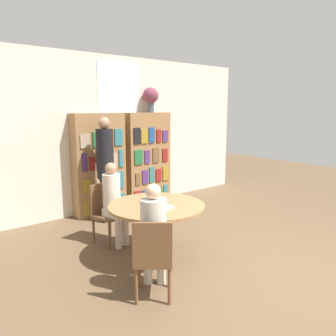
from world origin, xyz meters
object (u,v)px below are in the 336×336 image
Objects in this scene: bookshelf_right at (147,159)px; reading_table at (157,213)px; seated_reader_right at (154,231)px; librarian_standing at (105,159)px; bookshelf_left at (99,165)px; chair_left_side at (106,210)px; seated_reader_left at (114,199)px; chair_near_camera at (153,255)px; flower_vase at (151,97)px.

reading_table is at bearing -122.57° from bookshelf_right.
librarian_standing is at bearing 112.74° from seated_reader_right.
bookshelf_left is at bearing 180.00° from bookshelf_right.
chair_left_side is 0.27m from seated_reader_left.
chair_left_side is at bearing -113.71° from bookshelf_left.
chair_near_camera is at bearing -107.75° from librarian_standing.
bookshelf_right is at bearing 94.93° from seated_reader_right.
flower_vase reaches higher than bookshelf_right.
librarian_standing reaches higher than seated_reader_left.
librarian_standing reaches higher than seated_reader_right.
bookshelf_right is (1.11, -0.00, 0.00)m from bookshelf_left.
bookshelf_left is 1.56× the size of seated_reader_left.
seated_reader_right is at bearing -125.44° from flower_vase.
chair_near_camera is (-0.61, -0.76, -0.14)m from reading_table.
bookshelf_left is 1.50× the size of reading_table.
bookshelf_right reaches higher than librarian_standing.
seated_reader_right is at bearing 90.00° from chair_near_camera.
librarian_standing is (-1.35, -0.51, -1.09)m from flower_vase.
flower_vase is 2.80m from chair_left_side.
reading_table is 1.42× the size of chair_near_camera.
reading_table is at bearing 90.00° from chair_left_side.
chair_left_side is at bearing -142.47° from bookshelf_right.
bookshelf_right is at bearing -157.50° from chair_left_side.
seated_reader_left reaches higher than chair_left_side.
librarian_standing reaches higher than chair_near_camera.
librarian_standing reaches higher than reading_table.
bookshelf_right is 1.56× the size of seated_reader_left.
seated_reader_left and seated_reader_right have the same top height.
librarian_standing is at bearing 83.97° from reading_table.
reading_table is at bearing 90.00° from seated_reader_left.
bookshelf_right is at bearing -0.00° from bookshelf_left.
bookshelf_left is 2.27m from reading_table.
seated_reader_right is (0.11, 0.14, 0.20)m from chair_near_camera.
chair_left_side is at bearing 105.03° from reading_table.
reading_table is at bearing -96.03° from librarian_standing.
bookshelf_left reaches higher than chair_left_side.
bookshelf_right is 2.66m from reading_table.
flower_vase reaches higher than chair_left_side.
librarian_standing is (0.39, 0.96, 0.44)m from seated_reader_left.
chair_near_camera is 0.48× the size of librarian_standing.
chair_left_side is 0.73× the size of seated_reader_left.
chair_left_side is at bearing 119.94° from seated_reader_right.
bookshelf_left is at bearing -179.78° from flower_vase.
chair_left_side is at bearing -90.00° from seated_reader_left.
chair_left_side is (-0.57, -1.29, -0.45)m from bookshelf_left.
librarian_standing is at bearing -134.00° from chair_left_side.
seated_reader_left reaches higher than chair_near_camera.
chair_near_camera is 1.00× the size of chair_left_side.
seated_reader_right is at bearing -124.05° from bookshelf_right.
bookshelf_left is 2.97m from seated_reader_right.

